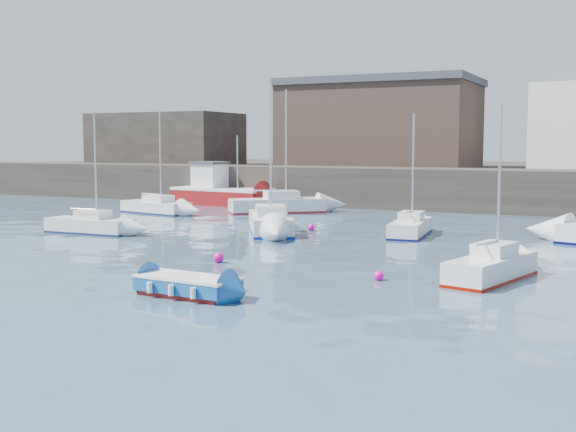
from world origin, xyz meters
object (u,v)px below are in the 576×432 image
at_px(sailboat_e, 156,207).
at_px(sailboat_h, 278,205).
at_px(sailboat_c, 492,267).
at_px(sailboat_b, 270,222).
at_px(blue_dinghy, 188,285).
at_px(fishing_boat, 219,191).
at_px(sailboat_f, 410,227).
at_px(buoy_far, 311,231).
at_px(buoy_mid, 379,280).
at_px(buoy_near, 219,262).
at_px(sailboat_a, 90,225).

relative_size(sailboat_e, sailboat_h, 0.83).
bearing_deg(sailboat_c, sailboat_b, 146.01).
relative_size(sailboat_c, sailboat_h, 0.73).
xyz_separation_m(blue_dinghy, sailboat_c, (8.17, 6.94, 0.12)).
height_order(blue_dinghy, fishing_boat, fishing_boat).
distance_m(sailboat_c, sailboat_f, 12.58).
height_order(fishing_boat, sailboat_h, sailboat_h).
relative_size(fishing_boat, buoy_far, 21.41).
bearing_deg(sailboat_b, sailboat_c, -33.99).
bearing_deg(sailboat_c, fishing_boat, 137.24).
height_order(sailboat_h, buoy_far, sailboat_h).
distance_m(sailboat_b, sailboat_f, 7.57).
bearing_deg(fishing_boat, sailboat_b, -50.36).
height_order(sailboat_h, buoy_mid, sailboat_h).
distance_m(buoy_near, buoy_mid, 7.16).
distance_m(sailboat_b, sailboat_c, 16.22).
xyz_separation_m(sailboat_c, sailboat_h, (-18.11, 19.31, 0.08)).
bearing_deg(sailboat_a, sailboat_c, -11.29).
height_order(blue_dinghy, buoy_far, blue_dinghy).
bearing_deg(sailboat_h, sailboat_a, -104.44).
distance_m(sailboat_e, sailboat_f, 19.83).
distance_m(sailboat_a, sailboat_c, 22.39).
relative_size(sailboat_b, buoy_mid, 23.91).
height_order(blue_dinghy, sailboat_c, sailboat_c).
relative_size(buoy_near, buoy_far, 1.06).
height_order(sailboat_a, buoy_mid, sailboat_a).
xyz_separation_m(sailboat_b, sailboat_h, (-4.67, 10.24, 0.01)).
distance_m(sailboat_e, buoy_mid, 27.72).
xyz_separation_m(sailboat_c, sailboat_f, (-6.12, 10.99, -0.03)).
relative_size(sailboat_c, buoy_mid, 17.86).
relative_size(sailboat_b, buoy_near, 19.62).
distance_m(blue_dinghy, sailboat_b, 16.85).
bearing_deg(sailboat_a, fishing_boat, 100.12).
bearing_deg(sailboat_h, sailboat_e, -150.89).
height_order(fishing_boat, sailboat_e, sailboat_e).
distance_m(sailboat_a, sailboat_f, 17.16).
bearing_deg(sailboat_h, blue_dinghy, -69.25).
xyz_separation_m(buoy_mid, buoy_far, (-8.11, 12.38, 0.00)).
xyz_separation_m(sailboat_b, sailboat_e, (-12.06, 6.13, -0.08)).
bearing_deg(buoy_mid, sailboat_b, 132.38).
xyz_separation_m(fishing_boat, buoy_near, (14.67, -24.35, -1.06)).
relative_size(blue_dinghy, sailboat_c, 0.56).
xyz_separation_m(blue_dinghy, buoy_mid, (4.59, 5.19, -0.36)).
relative_size(fishing_boat, sailboat_e, 1.20).
relative_size(fishing_boat, sailboat_c, 1.37).
height_order(sailboat_a, sailboat_e, sailboat_e).
relative_size(fishing_boat, sailboat_h, 1.00).
bearing_deg(sailboat_b, sailboat_h, 114.50).
relative_size(sailboat_b, sailboat_c, 1.34).
xyz_separation_m(blue_dinghy, sailboat_f, (2.05, 17.93, 0.09)).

